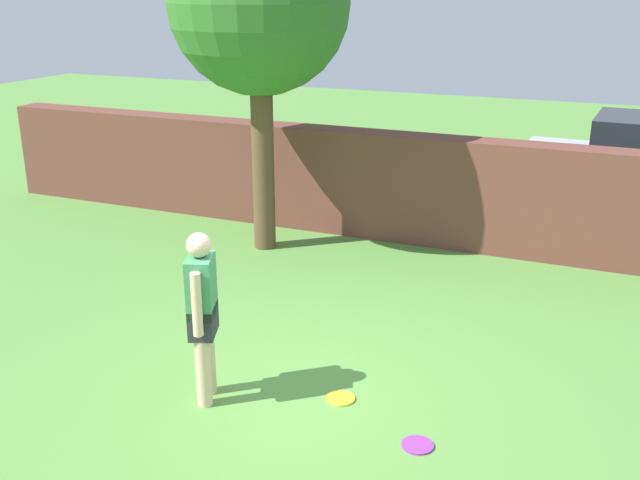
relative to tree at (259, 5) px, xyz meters
The scene contains 6 objects.
ground_plane 5.35m from the tree, 59.88° to the right, with size 40.00×40.00×0.00m, color #568C3D.
brick_wall 2.88m from the tree, 63.08° to the left, with size 11.89×0.50×1.59m, color brown.
tree is the anchor object (origin of this frame).
person 4.85m from the tree, 70.28° to the right, with size 0.34×0.51×1.62m.
frisbee_yellow 5.46m from the tree, 53.56° to the right, with size 0.27×0.27×0.02m, color yellow.
frisbee_purple 6.17m from the tree, 48.72° to the right, with size 0.27×0.27×0.02m, color purple.
Camera 1 is at (2.61, -5.38, 3.63)m, focal length 41.10 mm.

